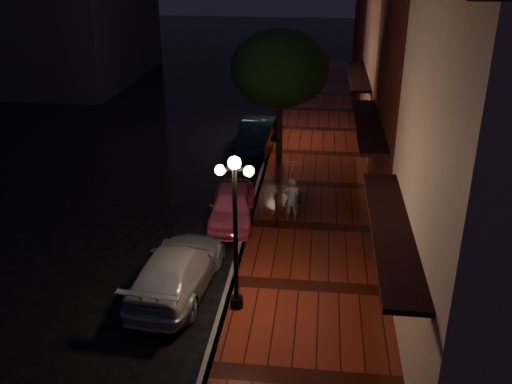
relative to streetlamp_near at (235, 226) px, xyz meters
The scene contains 14 objects.
ground 5.65m from the streetlamp_near, 94.00° to the left, with size 120.00×120.00×0.00m, color black.
sidewalk 5.91m from the streetlamp_near, 69.19° to the left, with size 4.50×60.00×0.15m, color #4C190D.
curb 5.61m from the streetlamp_near, 94.00° to the left, with size 0.25×60.00×0.15m, color #595451.
storefront_mid 10.08m from the streetlamp_near, 46.47° to the left, with size 5.00×8.00×11.00m, color #511914.
storefront_far 16.52m from the streetlamp_near, 66.09° to the left, with size 5.00×8.00×9.00m, color #8C5951.
storefront_extra 25.98m from the streetlamp_near, 75.10° to the left, with size 5.00×12.00×10.00m, color #511914.
streetlamp_near is the anchor object (origin of this frame).
streetlamp_far 14.00m from the streetlamp_near, 90.00° to the left, with size 0.96×0.36×4.31m.
street_tree 11.12m from the streetlamp_near, 88.65° to the left, with size 4.16×4.16×5.80m.
pink_car 5.77m from the streetlamp_near, 100.08° to the left, with size 1.51×3.76×1.28m, color #EF6285.
navy_car 13.15m from the streetlamp_near, 94.19° to the left, with size 1.53×4.40×1.45m, color black.
silver_car 2.78m from the streetlamp_near, 155.48° to the left, with size 1.90×4.66×1.35m, color #AAA9B1.
woman_with_umbrella 5.58m from the streetlamp_near, 77.88° to the left, with size 0.94×0.95×2.25m.
parking_meter 5.11m from the streetlamp_near, 82.25° to the left, with size 0.13×0.11×1.25m.
Camera 1 is at (2.36, -17.65, 9.19)m, focal length 40.00 mm.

